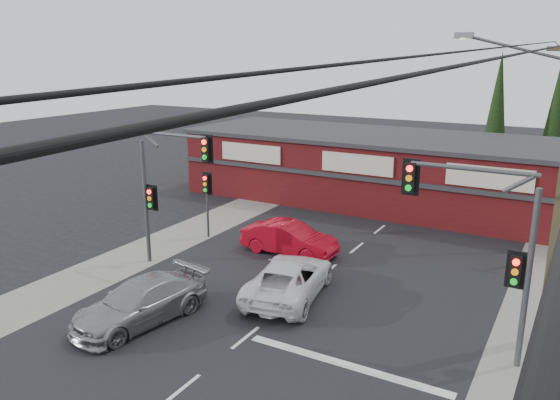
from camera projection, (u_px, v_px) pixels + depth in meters
The scene contains 16 objects.
ground at pixel (271, 318), 19.34m from camera, with size 120.00×120.00×0.00m, color black.
road_strip at pixel (329, 270), 23.54m from camera, with size 14.00×70.00×0.01m, color black.
verge_left at pixel (176, 238), 27.58m from camera, with size 3.00×70.00×0.02m, color gray.
verge_right at pixel (546, 315), 19.51m from camera, with size 3.00×70.00×0.02m, color gray.
stop_line at pixel (346, 364), 16.42m from camera, with size 6.50×0.35×0.01m, color silver.
white_suv at pixel (289, 278), 20.90m from camera, with size 2.42×5.26×1.46m, color white.
silver_suv at pixel (140, 302), 18.89m from camera, with size 2.06×5.07×1.47m, color #919496.
red_sedan at pixel (289, 238), 25.33m from camera, with size 1.58×4.52×1.49m, color #B00A1B.
lane_dashes at pixel (271, 317), 19.34m from camera, with size 0.12×37.61×0.01m.
shop_building at pixel (396, 170), 33.53m from camera, with size 27.30×8.40×4.22m.
conifer_near at pixel (497, 108), 36.42m from camera, with size 1.80×1.80×9.25m.
conifer_far at pixel (557, 108), 36.44m from camera, with size 1.80×1.80×9.25m.
traffic_mast_left at pixel (163, 179), 23.05m from camera, with size 3.77×0.27×5.97m.
traffic_mast_right at pixel (490, 235), 15.90m from camera, with size 3.96×0.27×5.97m.
pedestal_signal at pixel (207, 191), 27.18m from camera, with size 0.55×0.27×3.38m.
utility_pole at pixel (558, 179), 16.47m from camera, with size 4.38×0.59×10.00m.
Camera 1 is at (8.93, -15.14, 9.10)m, focal length 35.00 mm.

